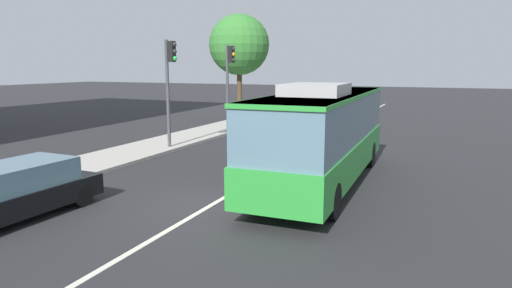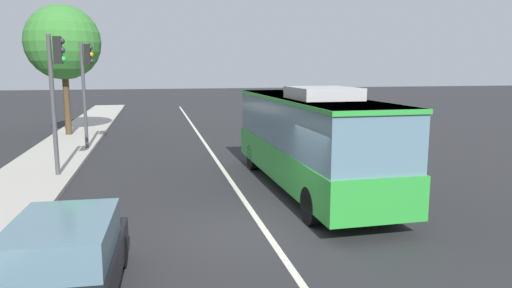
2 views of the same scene
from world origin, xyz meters
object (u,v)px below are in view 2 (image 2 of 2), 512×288
object	(u,v)px
transit_bus	(308,136)
street_tree_kerbside_left	(63,43)
traffic_light_mid_block	(86,78)
sedan_black	(62,265)
traffic_light_near_corner	(56,81)

from	to	relation	value
transit_bus	street_tree_kerbside_left	xyz separation A→B (m)	(14.46, 9.92, 3.63)
transit_bus	street_tree_kerbside_left	bearing A→B (deg)	33.49
traffic_light_mid_block	sedan_black	bearing A→B (deg)	-79.53
transit_bus	traffic_light_mid_block	size ratio (longest dim) A/B	1.93
traffic_light_near_corner	traffic_light_mid_block	distance (m)	5.69
sedan_black	transit_bus	bearing A→B (deg)	136.56
sedan_black	street_tree_kerbside_left	bearing A→B (deg)	-168.85
transit_bus	traffic_light_mid_block	distance (m)	12.33
street_tree_kerbside_left	sedan_black	bearing A→B (deg)	-170.92
traffic_light_mid_block	street_tree_kerbside_left	distance (m)	5.92
traffic_light_near_corner	street_tree_kerbside_left	distance (m)	11.25
transit_bus	traffic_light_mid_block	xyz separation A→B (m)	(9.16, 8.06, 1.75)
traffic_light_near_corner	street_tree_kerbside_left	size ratio (longest dim) A/B	0.69
transit_bus	sedan_black	xyz separation A→B (m)	(-6.46, 6.57, -1.09)
sedan_black	traffic_light_near_corner	distance (m)	10.49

